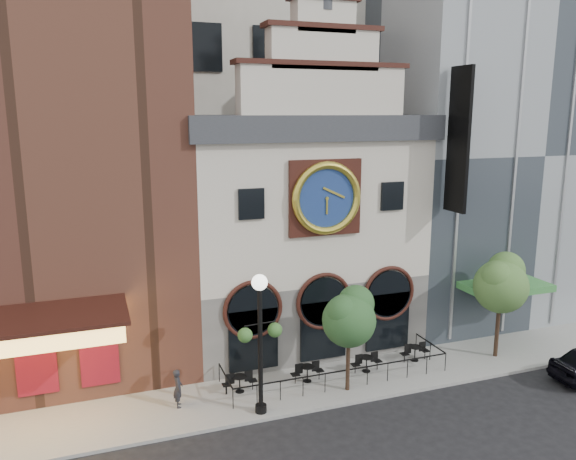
# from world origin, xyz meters

# --- Properties ---
(ground) EXTENTS (120.00, 120.00, 0.00)m
(ground) POSITION_xyz_m (0.00, 0.00, 0.00)
(ground) COLOR black
(ground) RESTS_ON ground
(sidewalk) EXTENTS (44.00, 5.00, 0.15)m
(sidewalk) POSITION_xyz_m (0.00, 2.50, 0.07)
(sidewalk) COLOR gray
(sidewalk) RESTS_ON ground
(clock_building) EXTENTS (12.60, 8.78, 18.65)m
(clock_building) POSITION_xyz_m (0.00, 7.82, 6.69)
(clock_building) COLOR #605E5B
(clock_building) RESTS_ON ground
(theater_building) EXTENTS (14.00, 15.60, 25.00)m
(theater_building) POSITION_xyz_m (-13.00, 9.96, 12.60)
(theater_building) COLOR brown
(theater_building) RESTS_ON ground
(retail_building) EXTENTS (14.00, 14.40, 20.00)m
(retail_building) POSITION_xyz_m (12.99, 9.99, 10.14)
(retail_building) COLOR gray
(retail_building) RESTS_ON ground
(office_tower) EXTENTS (20.00, 16.00, 40.00)m
(office_tower) POSITION_xyz_m (0.00, 20.00, 20.00)
(office_tower) COLOR beige
(office_tower) RESTS_ON ground
(cafe_railing) EXTENTS (10.60, 2.60, 0.90)m
(cafe_railing) POSITION_xyz_m (0.00, 2.50, 0.60)
(cafe_railing) COLOR black
(cafe_railing) RESTS_ON sidewalk
(bistro_0) EXTENTS (1.58, 0.68, 0.90)m
(bistro_0) POSITION_xyz_m (-4.65, 2.53, 0.61)
(bistro_0) COLOR black
(bistro_0) RESTS_ON sidewalk
(bistro_1) EXTENTS (1.58, 0.68, 0.90)m
(bistro_1) POSITION_xyz_m (-1.42, 2.45, 0.61)
(bistro_1) COLOR black
(bistro_1) RESTS_ON sidewalk
(bistro_2) EXTENTS (1.58, 0.68, 0.90)m
(bistro_2) POSITION_xyz_m (1.65, 2.43, 0.61)
(bistro_2) COLOR black
(bistro_2) RESTS_ON sidewalk
(bistro_3) EXTENTS (1.58, 0.68, 0.90)m
(bistro_3) POSITION_xyz_m (4.53, 2.70, 0.61)
(bistro_3) COLOR black
(bistro_3) RESTS_ON sidewalk
(pedestrian) EXTENTS (0.45, 0.64, 1.68)m
(pedestrian) POSITION_xyz_m (-7.45, 2.19, 0.99)
(pedestrian) COLOR black
(pedestrian) RESTS_ON sidewalk
(lamppost) EXTENTS (1.92, 0.73, 6.00)m
(lamppost) POSITION_xyz_m (-4.27, 0.54, 3.86)
(lamppost) COLOR black
(lamppost) RESTS_ON sidewalk
(tree_left) EXTENTS (2.49, 2.40, 4.79)m
(tree_left) POSITION_xyz_m (0.04, 1.13, 3.67)
(tree_left) COLOR #382619
(tree_left) RESTS_ON sidewalk
(tree_right) EXTENTS (2.81, 2.71, 5.42)m
(tree_right) POSITION_xyz_m (8.81, 1.81, 4.12)
(tree_right) COLOR #382619
(tree_right) RESTS_ON sidewalk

